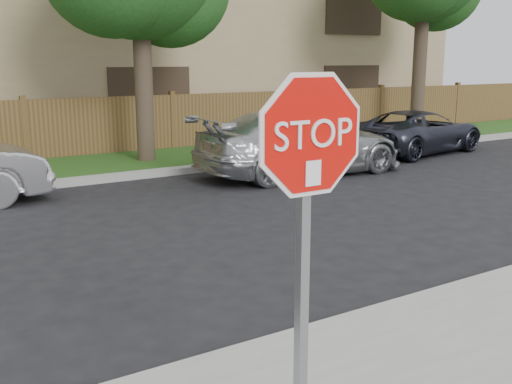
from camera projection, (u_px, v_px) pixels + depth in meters
ground at (290, 338)px, 5.65m from camera, size 90.00×90.00×0.00m
far_curb at (62, 183)px, 12.36m from camera, size 70.00×0.30×0.15m
grass_strip at (43, 171)px, 13.73m from camera, size 70.00×3.00×0.12m
fence at (25, 132)px, 14.89m from camera, size 70.00×0.12×1.60m
stop_sign at (308, 189)px, 3.53m from camera, size 1.01×0.13×2.55m
sedan_right at (301, 143)px, 13.54m from camera, size 5.01×2.11×1.45m
sedan_far_right at (418, 132)px, 16.73m from camera, size 4.53×2.59×1.19m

